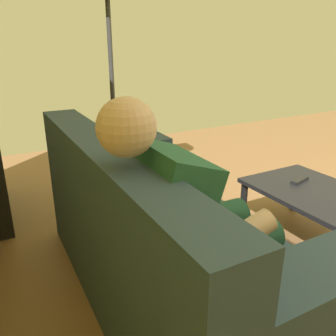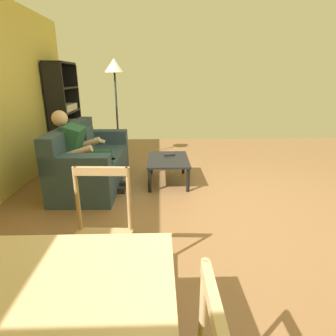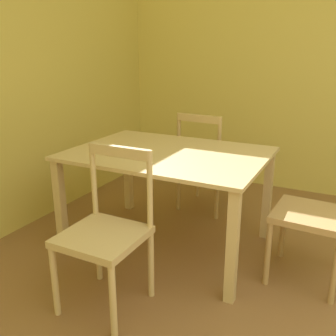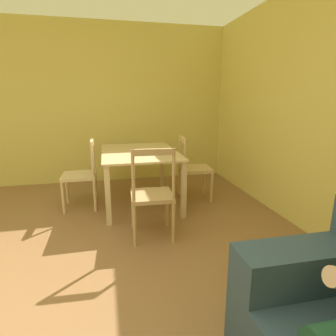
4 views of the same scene
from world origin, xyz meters
name	(u,v)px [view 2 (image 2 of 4)]	position (x,y,z in m)	size (l,w,h in m)	color
ground_plane	(231,220)	(0.00, 0.00, 0.00)	(8.69, 8.69, 0.00)	brown
couch	(90,162)	(1.25, 1.87, 0.34)	(1.88, 0.84, 0.89)	#2D4251
person_lounging	(83,150)	(0.94, 1.87, 0.60)	(0.59, 0.94, 1.14)	#23563D
coffee_table	(168,162)	(1.24, 0.68, 0.33)	(0.87, 0.62, 0.38)	black
tv_remote	(169,155)	(1.41, 0.65, 0.39)	(0.05, 0.17, 0.02)	black
bookshelf	(65,119)	(2.75, 2.68, 0.76)	(0.95, 0.36, 1.82)	black
dining_chair_facing_couch	(100,241)	(-1.08, 1.23, 0.46)	(0.44, 0.44, 0.96)	tan
floor_lamp	(115,75)	(2.51, 1.61, 1.58)	(0.36, 0.36, 1.87)	black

